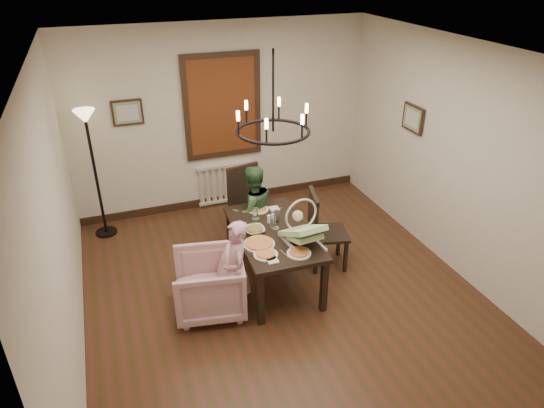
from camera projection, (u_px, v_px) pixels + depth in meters
room_shell at (271, 174)px, 5.47m from camera, size 4.51×5.00×2.81m
dining_table at (273, 237)px, 5.75m from camera, size 0.92×1.56×0.72m
chair_far at (251, 206)px, 6.61m from camera, size 0.57×0.57×1.08m
chair_right at (329, 229)px, 6.11m from camera, size 0.56×0.56×1.06m
armchair at (209, 284)px, 5.40m from camera, size 0.90×0.88×0.70m
elderly_woman at (237, 278)px, 5.27m from camera, size 0.27×0.38×0.98m
seated_man at (253, 218)px, 6.37m from camera, size 0.56×0.47×1.04m
baby_bouncer at (303, 229)px, 5.38m from camera, size 0.47×0.61×0.37m
salad_bowl at (255, 230)px, 5.66m from camera, size 0.28×0.28×0.07m
pizza_platter at (259, 243)px, 5.43m from camera, size 0.36×0.36×0.04m
drinking_glass at (273, 223)px, 5.73m from camera, size 0.07×0.07×0.14m
window_blinds at (223, 106)px, 7.11m from camera, size 1.00×0.03×1.40m
radiator at (226, 183)px, 7.72m from camera, size 0.92×0.12×0.62m
picture_back at (128, 113)px, 6.69m from camera, size 0.42×0.03×0.36m
picture_right at (413, 118)px, 6.47m from camera, size 0.03×0.42×0.36m
floor_lamp at (96, 177)px, 6.61m from camera, size 0.30×0.30×1.80m
chandelier at (273, 131)px, 5.13m from camera, size 0.80×0.80×0.04m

